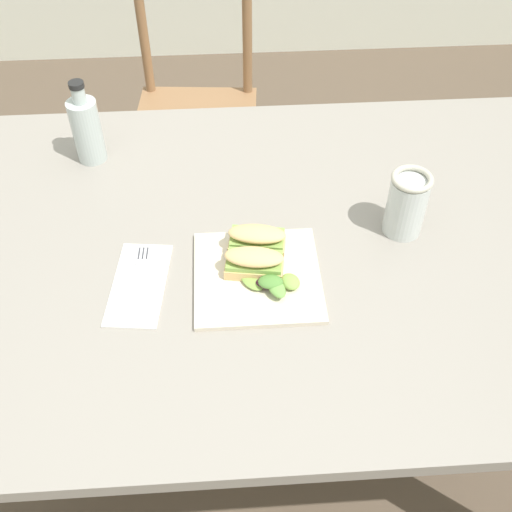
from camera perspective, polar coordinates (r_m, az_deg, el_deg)
name	(u,v)px	position (r m, az deg, el deg)	size (l,w,h in m)	color
ground_plane	(241,442)	(1.85, -1.41, -16.50)	(8.70, 8.70, 0.00)	brown
dining_table	(271,278)	(1.36, 1.41, -2.01)	(1.35, 0.98, 0.74)	gray
chair_wooden_far	(196,113)	(2.17, -5.46, 12.80)	(0.43, 0.43, 0.87)	#8E6642
plate_lunch	(257,276)	(1.21, 0.12, -1.87)	(0.24, 0.24, 0.01)	beige
sandwich_half_front	(254,262)	(1.19, -0.17, -0.56)	(0.12, 0.08, 0.06)	#DBB270
sandwich_half_back	(257,239)	(1.23, 0.09, 1.53)	(0.12, 0.08, 0.06)	#DBB270
salad_mixed_greens	(269,280)	(1.18, 1.17, -2.17)	(0.13, 0.11, 0.03)	#4C2338
napkin_folded	(139,284)	(1.22, -10.57, -2.54)	(0.10, 0.21, 0.00)	silver
fork_on_napkin	(140,276)	(1.23, -10.50, -1.81)	(0.03, 0.19, 0.00)	silver
bottle_cold_brew	(87,133)	(1.49, -15.06, 10.78)	(0.07, 0.07, 0.20)	black
mason_jar_iced_tea	(406,206)	(1.30, 13.47, 4.41)	(0.08, 0.08, 0.14)	#995623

